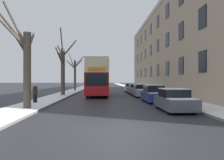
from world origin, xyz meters
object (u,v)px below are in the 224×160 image
(parked_car_1, at_px, (154,94))
(pedestrian_left_sidewalk, at_px, (35,93))
(double_decker_bus, at_px, (98,76))
(bare_tree_left_0, at_px, (25,61))
(parked_car_0, at_px, (174,100))
(bare_tree_left_1, at_px, (63,68))
(parked_car_3, at_px, (135,89))
(parked_car_2, at_px, (142,91))
(bare_tree_left_2, at_px, (75,73))
(parked_car_4, at_px, (131,88))

(parked_car_1, distance_m, pedestrian_left_sidewalk, 10.10)
(parked_car_1, bearing_deg, double_decker_bus, 121.72)
(bare_tree_left_0, height_order, parked_car_0, bare_tree_left_0)
(bare_tree_left_1, bearing_deg, pedestrian_left_sidewalk, -93.44)
(parked_car_0, distance_m, parked_car_3, 16.92)
(bare_tree_left_1, bearing_deg, double_decker_bus, 13.66)
(parked_car_1, relative_size, parked_car_2, 1.09)
(bare_tree_left_0, distance_m, parked_car_0, 9.93)
(bare_tree_left_1, height_order, double_decker_bus, bare_tree_left_1)
(pedestrian_left_sidewalk, bearing_deg, bare_tree_left_1, 45.63)
(bare_tree_left_2, xyz_separation_m, parked_car_4, (9.60, -2.69, -2.56))
(parked_car_4, bearing_deg, bare_tree_left_2, 164.36)
(parked_car_1, bearing_deg, pedestrian_left_sidewalk, -171.10)
(parked_car_2, bearing_deg, bare_tree_left_1, 172.74)
(bare_tree_left_0, relative_size, pedestrian_left_sidewalk, 4.18)
(parked_car_0, bearing_deg, parked_car_1, 90.00)
(parked_car_0, height_order, parked_car_1, parked_car_1)
(double_decker_bus, xyz_separation_m, parked_car_2, (5.21, -2.23, -1.79))
(bare_tree_left_1, xyz_separation_m, pedestrian_left_sidewalk, (-0.54, -8.96, -2.54))
(bare_tree_left_1, xyz_separation_m, parked_car_3, (9.44, 3.89, -2.76))
(double_decker_bus, bearing_deg, parked_car_1, -58.28)
(double_decker_bus, bearing_deg, parked_car_0, -69.68)
(double_decker_bus, height_order, parked_car_4, double_decker_bus)
(pedestrian_left_sidewalk, bearing_deg, parked_car_1, -32.03)
(parked_car_2, relative_size, parked_car_3, 0.90)
(bare_tree_left_1, bearing_deg, parked_car_3, 22.39)
(parked_car_0, distance_m, parked_car_2, 11.83)
(parked_car_1, relative_size, parked_car_4, 0.94)
(parked_car_0, xyz_separation_m, parked_car_2, (-0.00, 11.83, 0.03))
(bare_tree_left_0, xyz_separation_m, pedestrian_left_sidewalk, (-0.39, 3.45, -2.27))
(parked_car_2, distance_m, pedestrian_left_sidewalk, 12.64)
(parked_car_1, bearing_deg, parked_car_3, 90.00)
(pedestrian_left_sidewalk, bearing_deg, parked_car_4, 20.70)
(bare_tree_left_1, height_order, parked_car_3, bare_tree_left_1)
(parked_car_0, bearing_deg, bare_tree_left_0, 176.31)
(parked_car_1, distance_m, parked_car_2, 6.19)
(bare_tree_left_1, bearing_deg, bare_tree_left_0, -90.67)
(parked_car_1, xyz_separation_m, parked_car_3, (-0.00, 11.29, -0.03))
(bare_tree_left_1, distance_m, parked_car_3, 10.58)
(bare_tree_left_0, bearing_deg, parked_car_4, 66.40)
(bare_tree_left_0, distance_m, parked_car_2, 14.96)
(parked_car_0, bearing_deg, parked_car_3, 90.00)
(parked_car_1, bearing_deg, bare_tree_left_2, 116.08)
(parked_car_0, distance_m, parked_car_1, 5.64)
(pedestrian_left_sidewalk, bearing_deg, double_decker_bus, 23.54)
(bare_tree_left_1, xyz_separation_m, double_decker_bus, (4.23, 1.03, -0.95))
(bare_tree_left_2, bearing_deg, bare_tree_left_0, -89.97)
(parked_car_2, bearing_deg, parked_car_4, 90.00)
(double_decker_bus, relative_size, parked_car_4, 2.36)
(bare_tree_left_0, bearing_deg, parked_car_1, 27.63)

